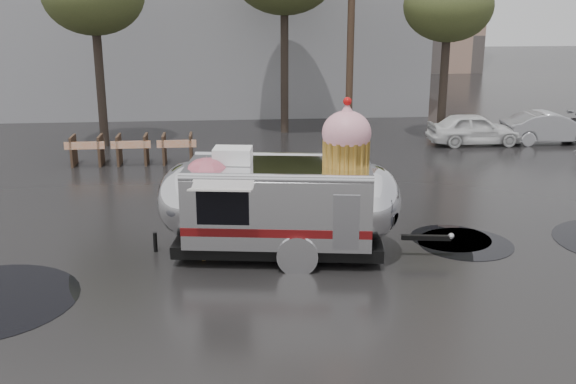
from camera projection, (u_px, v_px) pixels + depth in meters
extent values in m
plane|color=black|center=(346.00, 277.00, 13.69)|extent=(120.00, 120.00, 0.00)
cylinder|color=black|center=(451.00, 238.00, 15.86)|extent=(1.88, 1.88, 0.01)
cylinder|color=black|center=(465.00, 244.00, 15.51)|extent=(2.17, 2.17, 0.01)
cylinder|color=#473323|center=(351.00, 22.00, 26.00)|extent=(0.28, 0.28, 9.00)
cylinder|color=#382D26|center=(99.00, 68.00, 24.69)|extent=(0.32, 0.32, 5.85)
cylinder|color=#382D26|center=(285.00, 50.00, 27.06)|extent=(0.32, 0.32, 6.75)
cylinder|color=#382D26|center=(444.00, 70.00, 25.85)|extent=(0.32, 0.32, 5.40)
ellipsoid|color=#37411F|center=(449.00, 6.00, 25.17)|extent=(3.36, 3.36, 2.64)
cube|color=#473323|center=(73.00, 151.00, 22.47)|extent=(0.08, 0.80, 1.00)
cube|color=#473323|center=(101.00, 150.00, 22.54)|extent=(0.08, 0.80, 1.00)
cube|color=#E5590C|center=(84.00, 146.00, 22.07)|extent=(1.30, 0.04, 0.25)
cube|color=#473323|center=(119.00, 150.00, 22.59)|extent=(0.08, 0.80, 1.00)
cube|color=#473323|center=(146.00, 149.00, 22.67)|extent=(0.08, 0.80, 1.00)
cube|color=#E5590C|center=(131.00, 145.00, 22.20)|extent=(1.30, 0.04, 0.25)
cube|color=#473323|center=(164.00, 149.00, 22.72)|extent=(0.08, 0.80, 1.00)
cube|color=#473323|center=(191.00, 148.00, 22.80)|extent=(0.08, 0.80, 1.00)
cube|color=#E5590C|center=(177.00, 144.00, 22.32)|extent=(1.30, 0.04, 0.25)
imported|color=silver|center=(475.00, 126.00, 25.54)|extent=(4.00, 1.80, 1.40)
imported|color=#B2B2B7|center=(551.00, 125.00, 25.80)|extent=(4.00, 1.80, 1.40)
cube|color=silver|center=(279.00, 200.00, 14.56)|extent=(4.17, 2.58, 1.60)
ellipsoid|color=silver|center=(370.00, 202.00, 14.46)|extent=(1.61, 2.22, 1.60)
ellipsoid|color=silver|center=(189.00, 199.00, 14.65)|extent=(1.61, 2.22, 1.60)
cube|color=black|center=(279.00, 241.00, 14.82)|extent=(4.66, 2.39, 0.27)
cylinder|color=black|center=(298.00, 257.00, 13.92)|extent=(0.65, 0.28, 0.62)
cylinder|color=black|center=(301.00, 227.00, 15.68)|extent=(0.65, 0.28, 0.62)
cylinder|color=silver|center=(297.00, 257.00, 13.79)|extent=(0.86, 0.21, 0.86)
cube|color=black|center=(426.00, 238.00, 14.63)|extent=(1.07, 0.25, 0.11)
sphere|color=silver|center=(451.00, 236.00, 14.59)|extent=(0.16, 0.16, 0.14)
cylinder|color=black|center=(155.00, 242.00, 14.98)|extent=(0.10, 0.10, 0.45)
cube|color=#580C0D|center=(276.00, 234.00, 13.69)|extent=(3.89, 0.58, 0.18)
cube|color=#580C0D|center=(282.00, 204.00, 15.65)|extent=(3.89, 0.58, 0.18)
cube|color=black|center=(223.00, 208.00, 13.58)|extent=(1.06, 0.18, 0.71)
cube|color=beige|center=(220.00, 190.00, 13.25)|extent=(1.30, 0.61, 0.13)
cube|color=silver|center=(346.00, 223.00, 13.53)|extent=(0.53, 0.10, 1.16)
cube|color=white|center=(233.00, 155.00, 14.33)|extent=(0.88, 0.69, 0.34)
cylinder|color=gold|center=(346.00, 153.00, 14.18)|extent=(1.05, 1.05, 0.53)
ellipsoid|color=#EFA6B1|center=(347.00, 133.00, 14.06)|extent=(1.17, 1.17, 0.93)
cone|color=#EFA6B1|center=(347.00, 111.00, 13.93)|extent=(0.50, 0.50, 0.36)
sphere|color=red|center=(347.00, 101.00, 13.87)|extent=(0.20, 0.20, 0.18)
imported|color=gold|center=(209.00, 221.00, 14.46)|extent=(0.74, 0.65, 1.71)
imported|color=pink|center=(207.00, 173.00, 14.16)|extent=(1.06, 1.06, 0.72)
cylinder|color=black|center=(209.00, 222.00, 14.47)|extent=(0.02, 0.02, 1.65)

